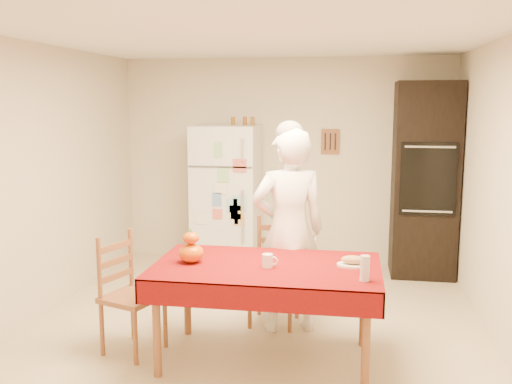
% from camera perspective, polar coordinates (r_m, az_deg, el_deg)
% --- Properties ---
extents(floor, '(4.50, 4.50, 0.00)m').
position_cam_1_polar(floor, '(5.15, -0.17, -13.56)').
color(floor, '#C6B48F').
rests_on(floor, ground).
extents(room_shell, '(4.02, 4.52, 2.51)m').
position_cam_1_polar(room_shell, '(4.77, -0.17, 4.76)').
color(room_shell, beige).
rests_on(room_shell, ground).
extents(refrigerator, '(0.75, 0.74, 1.70)m').
position_cam_1_polar(refrigerator, '(6.82, -2.92, -0.49)').
color(refrigerator, white).
rests_on(refrigerator, floor).
extents(oven_cabinet, '(0.70, 0.62, 2.20)m').
position_cam_1_polar(oven_cabinet, '(6.72, 16.51, 1.17)').
color(oven_cabinet, black).
rests_on(oven_cabinet, floor).
extents(dining_table, '(1.70, 1.00, 0.76)m').
position_cam_1_polar(dining_table, '(4.35, 1.05, -8.16)').
color(dining_table, brown).
rests_on(dining_table, floor).
extents(chair_far, '(0.45, 0.43, 0.95)m').
position_cam_1_polar(chair_far, '(5.17, 1.98, -7.47)').
color(chair_far, brown).
rests_on(chair_far, floor).
extents(chair_left, '(0.52, 0.53, 0.95)m').
position_cam_1_polar(chair_left, '(4.70, -12.81, -9.44)').
color(chair_left, brown).
rests_on(chair_left, floor).
extents(seated_woman, '(0.74, 0.60, 1.76)m').
position_cam_1_polar(seated_woman, '(4.89, 3.30, -3.92)').
color(seated_woman, white).
rests_on(seated_woman, floor).
extents(coffee_mug, '(0.08, 0.08, 0.10)m').
position_cam_1_polar(coffee_mug, '(4.25, 1.16, -6.88)').
color(coffee_mug, white).
rests_on(coffee_mug, dining_table).
extents(pumpkin_lower, '(0.19, 0.19, 0.14)m').
position_cam_1_polar(pumpkin_lower, '(4.40, -6.50, -6.09)').
color(pumpkin_lower, '#E03D05').
rests_on(pumpkin_lower, dining_table).
extents(pumpkin_upper, '(0.12, 0.12, 0.09)m').
position_cam_1_polar(pumpkin_upper, '(4.37, -6.53, -4.59)').
color(pumpkin_upper, red).
rests_on(pumpkin_upper, pumpkin_lower).
extents(wine_glass, '(0.07, 0.07, 0.18)m').
position_cam_1_polar(wine_glass, '(4.00, 10.84, -7.49)').
color(wine_glass, silver).
rests_on(wine_glass, dining_table).
extents(bread_plate, '(0.24, 0.24, 0.02)m').
position_cam_1_polar(bread_plate, '(4.35, 9.68, -7.21)').
color(bread_plate, white).
rests_on(bread_plate, dining_table).
extents(bread_loaf, '(0.18, 0.10, 0.06)m').
position_cam_1_polar(bread_loaf, '(4.34, 9.69, -6.70)').
color(bread_loaf, '#9E7D4E').
rests_on(bread_loaf, bread_plate).
extents(spice_jar_left, '(0.05, 0.05, 0.10)m').
position_cam_1_polar(spice_jar_left, '(6.76, -2.31, 7.11)').
color(spice_jar_left, brown).
rests_on(spice_jar_left, refrigerator).
extents(spice_jar_mid, '(0.05, 0.05, 0.10)m').
position_cam_1_polar(spice_jar_mid, '(6.73, -1.11, 7.11)').
color(spice_jar_mid, brown).
rests_on(spice_jar_mid, refrigerator).
extents(spice_jar_right, '(0.05, 0.05, 0.10)m').
position_cam_1_polar(spice_jar_right, '(6.72, -0.36, 7.10)').
color(spice_jar_right, brown).
rests_on(spice_jar_right, refrigerator).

